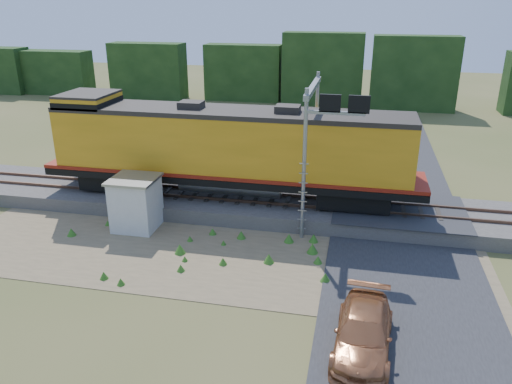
% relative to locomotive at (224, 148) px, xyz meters
% --- Properties ---
extents(ground, '(140.00, 140.00, 0.00)m').
position_rel_locomotive_xyz_m(ground, '(2.72, -6.00, -3.68)').
color(ground, '#475123').
rests_on(ground, ground).
extents(ballast, '(70.00, 5.00, 0.80)m').
position_rel_locomotive_xyz_m(ballast, '(2.72, 0.00, -3.28)').
color(ballast, slate).
rests_on(ballast, ground).
extents(rails, '(70.00, 1.54, 0.16)m').
position_rel_locomotive_xyz_m(rails, '(2.72, 0.00, -2.80)').
color(rails, brown).
rests_on(rails, ballast).
extents(dirt_shoulder, '(26.00, 8.00, 0.03)m').
position_rel_locomotive_xyz_m(dirt_shoulder, '(0.72, -5.50, -3.66)').
color(dirt_shoulder, '#8C7754').
rests_on(dirt_shoulder, ground).
extents(road, '(7.00, 66.00, 0.86)m').
position_rel_locomotive_xyz_m(road, '(9.72, -5.26, -3.59)').
color(road, '#38383A').
rests_on(road, ground).
extents(tree_line_north, '(130.00, 3.00, 6.50)m').
position_rel_locomotive_xyz_m(tree_line_north, '(2.72, 32.00, -0.61)').
color(tree_line_north, '#173212').
rests_on(tree_line_north, ground).
extents(weed_clumps, '(15.00, 6.20, 0.56)m').
position_rel_locomotive_xyz_m(weed_clumps, '(-0.78, -5.90, -3.68)').
color(weed_clumps, '#377120').
rests_on(weed_clumps, ground).
extents(locomotive, '(21.33, 3.25, 5.50)m').
position_rel_locomotive_xyz_m(locomotive, '(0.00, 0.00, 0.00)').
color(locomotive, black).
rests_on(locomotive, rails).
extents(shed, '(2.39, 2.39, 2.82)m').
position_rel_locomotive_xyz_m(shed, '(-3.93, -3.41, -2.25)').
color(shed, silver).
rests_on(shed, ground).
extents(signal_gantry, '(3.02, 6.20, 7.63)m').
position_rel_locomotive_xyz_m(signal_gantry, '(5.19, -0.68, 2.01)').
color(signal_gantry, gray).
rests_on(signal_gantry, ground).
extents(car, '(2.23, 4.85, 1.37)m').
position_rel_locomotive_xyz_m(car, '(7.93, -11.05, -2.99)').
color(car, '#AC693F').
rests_on(car, ground).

